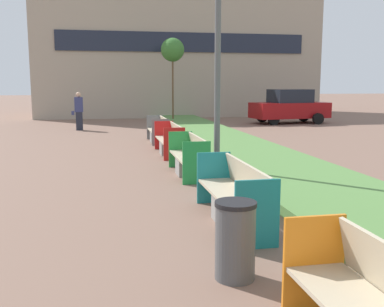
# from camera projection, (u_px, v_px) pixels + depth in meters

# --- Properties ---
(planter_grass_strip) EXTENTS (2.80, 120.00, 0.18)m
(planter_grass_strip) POSITION_uv_depth(u_px,v_px,m) (277.00, 167.00, 11.28)
(planter_grass_strip) COLOR #568442
(planter_grass_strip) RESTS_ON ground
(building_backdrop) EXTENTS (18.56, 8.21, 8.56)m
(building_backdrop) POSITION_uv_depth(u_px,v_px,m) (174.00, 54.00, 31.97)
(building_backdrop) COLOR tan
(building_backdrop) RESTS_ON ground
(bench_teal_frame) EXTENTS (0.65, 2.43, 0.94)m
(bench_teal_frame) POSITION_uv_depth(u_px,v_px,m) (234.00, 199.00, 7.08)
(bench_teal_frame) COLOR gray
(bench_teal_frame) RESTS_ON ground
(bench_green_frame) EXTENTS (0.65, 2.13, 0.94)m
(bench_green_frame) POSITION_uv_depth(u_px,v_px,m) (189.00, 160.00, 10.76)
(bench_green_frame) COLOR gray
(bench_green_frame) RESTS_ON ground
(bench_red_frame) EXTENTS (0.65, 2.32, 0.94)m
(bench_red_frame) POSITION_uv_depth(u_px,v_px,m) (170.00, 142.00, 13.89)
(bench_red_frame) COLOR gray
(bench_red_frame) RESTS_ON ground
(bench_grey_frame) EXTENTS (0.65, 1.95, 0.94)m
(bench_grey_frame) POSITION_uv_depth(u_px,v_px,m) (158.00, 132.00, 16.76)
(bench_grey_frame) COLOR gray
(bench_grey_frame) RESTS_ON ground
(litter_bin) EXTENTS (0.47, 0.47, 0.89)m
(litter_bin) POSITION_uv_depth(u_px,v_px,m) (235.00, 240.00, 5.01)
(litter_bin) COLOR #4C4F51
(litter_bin) RESTS_ON ground
(sapling_tree_far) EXTENTS (1.31, 1.31, 4.69)m
(sapling_tree_far) POSITION_uv_depth(u_px,v_px,m) (173.00, 50.00, 25.04)
(sapling_tree_far) COLOR brown
(sapling_tree_far) RESTS_ON ground
(pedestrian_walking) EXTENTS (0.53, 0.24, 1.78)m
(pedestrian_walking) POSITION_uv_depth(u_px,v_px,m) (79.00, 111.00, 20.96)
(pedestrian_walking) COLOR #232633
(pedestrian_walking) RESTS_ON ground
(parked_car_distant) EXTENTS (4.39, 2.29, 1.86)m
(parked_car_distant) POSITION_uv_depth(u_px,v_px,m) (290.00, 107.00, 24.65)
(parked_car_distant) COLOR maroon
(parked_car_distant) RESTS_ON ground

